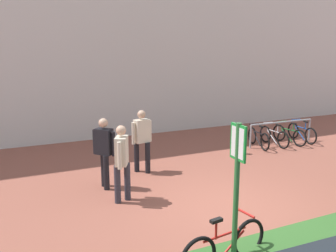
{
  "coord_description": "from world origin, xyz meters",
  "views": [
    {
      "loc": [
        -4.25,
        -5.83,
        3.31
      ],
      "look_at": [
        -0.4,
        2.43,
        1.36
      ],
      "focal_mm": 38.64,
      "sensor_mm": 36.0,
      "label": 1
    }
  ],
  "objects_px": {
    "person_suited_navy": "(104,149)",
    "person_shirt_white": "(142,137)",
    "person_casual_tan": "(122,159)",
    "bike_rack_cluster": "(281,135)",
    "bollard_steel": "(234,140)",
    "parking_sign_post": "(237,177)",
    "bike_at_sign": "(225,246)"
  },
  "relations": [
    {
      "from": "person_suited_navy",
      "to": "person_shirt_white",
      "type": "xyz_separation_m",
      "value": [
        1.22,
        0.68,
        0.0
      ]
    },
    {
      "from": "bollard_steel",
      "to": "person_suited_navy",
      "type": "distance_m",
      "value": 4.68
    },
    {
      "from": "bike_rack_cluster",
      "to": "bike_at_sign",
      "type": "bearing_deg",
      "value": -138.04
    },
    {
      "from": "bike_at_sign",
      "to": "person_casual_tan",
      "type": "height_order",
      "value": "person_casual_tan"
    },
    {
      "from": "parking_sign_post",
      "to": "person_casual_tan",
      "type": "xyz_separation_m",
      "value": [
        -0.7,
        3.2,
        -0.53
      ]
    },
    {
      "from": "person_suited_navy",
      "to": "person_shirt_white",
      "type": "relative_size",
      "value": 1.0
    },
    {
      "from": "person_suited_navy",
      "to": "person_casual_tan",
      "type": "distance_m",
      "value": 0.95
    },
    {
      "from": "person_suited_navy",
      "to": "person_casual_tan",
      "type": "height_order",
      "value": "same"
    },
    {
      "from": "bike_rack_cluster",
      "to": "person_suited_navy",
      "type": "height_order",
      "value": "person_suited_navy"
    },
    {
      "from": "person_suited_navy",
      "to": "person_shirt_white",
      "type": "bearing_deg",
      "value": 29.04
    },
    {
      "from": "person_shirt_white",
      "to": "parking_sign_post",
      "type": "bearing_deg",
      "value": -94.56
    },
    {
      "from": "parking_sign_post",
      "to": "person_shirt_white",
      "type": "relative_size",
      "value": 1.34
    },
    {
      "from": "bike_rack_cluster",
      "to": "person_casual_tan",
      "type": "height_order",
      "value": "person_casual_tan"
    },
    {
      "from": "bike_rack_cluster",
      "to": "parking_sign_post",
      "type": "bearing_deg",
      "value": -136.94
    },
    {
      "from": "person_casual_tan",
      "to": "person_suited_navy",
      "type": "bearing_deg",
      "value": 98.11
    },
    {
      "from": "person_casual_tan",
      "to": "person_shirt_white",
      "type": "xyz_separation_m",
      "value": [
        1.08,
        1.62,
        0.0
      ]
    },
    {
      "from": "bollard_steel",
      "to": "person_suited_navy",
      "type": "relative_size",
      "value": 0.52
    },
    {
      "from": "parking_sign_post",
      "to": "bollard_steel",
      "type": "relative_size",
      "value": 2.56
    },
    {
      "from": "parking_sign_post",
      "to": "bike_rack_cluster",
      "type": "height_order",
      "value": "parking_sign_post"
    },
    {
      "from": "bike_rack_cluster",
      "to": "person_casual_tan",
      "type": "distance_m",
      "value": 7.0
    },
    {
      "from": "person_shirt_white",
      "to": "bollard_steel",
      "type": "bearing_deg",
      "value": 7.47
    },
    {
      "from": "person_shirt_white",
      "to": "person_suited_navy",
      "type": "bearing_deg",
      "value": -150.96
    },
    {
      "from": "bike_at_sign",
      "to": "person_shirt_white",
      "type": "distance_m",
      "value": 4.71
    },
    {
      "from": "bike_at_sign",
      "to": "bike_rack_cluster",
      "type": "xyz_separation_m",
      "value": [
        5.94,
        5.34,
        -0.0
      ]
    },
    {
      "from": "bike_at_sign",
      "to": "bollard_steel",
      "type": "relative_size",
      "value": 1.86
    },
    {
      "from": "person_casual_tan",
      "to": "person_shirt_white",
      "type": "relative_size",
      "value": 1.0
    },
    {
      "from": "bike_at_sign",
      "to": "person_shirt_white",
      "type": "bearing_deg",
      "value": 84.66
    },
    {
      "from": "parking_sign_post",
      "to": "bollard_steel",
      "type": "xyz_separation_m",
      "value": [
        3.68,
        5.24,
        -1.06
      ]
    },
    {
      "from": "parking_sign_post",
      "to": "person_casual_tan",
      "type": "distance_m",
      "value": 3.32
    },
    {
      "from": "person_casual_tan",
      "to": "bollard_steel",
      "type": "bearing_deg",
      "value": 25.06
    },
    {
      "from": "bike_rack_cluster",
      "to": "bollard_steel",
      "type": "bearing_deg",
      "value": -173.42
    },
    {
      "from": "parking_sign_post",
      "to": "bike_rack_cluster",
      "type": "xyz_separation_m",
      "value": [
        5.88,
        5.5,
        -1.17
      ]
    }
  ]
}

